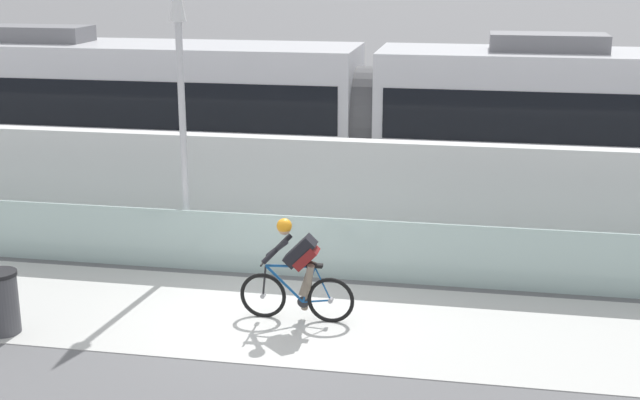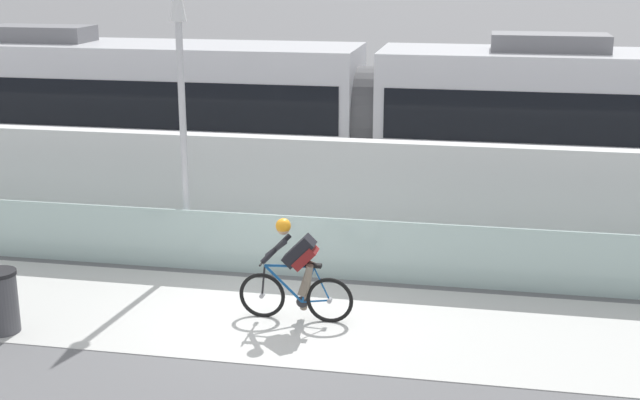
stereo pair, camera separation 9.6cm
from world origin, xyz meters
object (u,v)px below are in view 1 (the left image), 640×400
at_px(cyclist_on_bike, 297,272).
at_px(lamp_post_antenna, 181,81).
at_px(trash_bin, 2,302).
at_px(tram, 367,119).

distance_m(cyclist_on_bike, lamp_post_antenna, 4.12).
xyz_separation_m(lamp_post_antenna, trash_bin, (-1.68, -3.40, -2.81)).
bearing_deg(trash_bin, lamp_post_antenna, 63.74).
bearing_deg(lamp_post_antenna, cyclist_on_bike, -41.06).
xyz_separation_m(cyclist_on_bike, lamp_post_antenna, (-2.47, 2.15, 2.51)).
distance_m(cyclist_on_bike, trash_bin, 4.34).
bearing_deg(tram, lamp_post_antenna, -119.10).
relative_size(tram, lamp_post_antenna, 4.34).
bearing_deg(lamp_post_antenna, tram, 60.90).
height_order(tram, trash_bin, tram).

